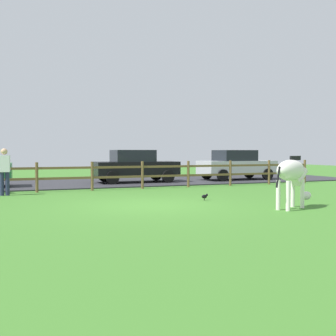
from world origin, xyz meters
TOP-DOWN VIEW (x-y plane):
  - ground_plane at (0.00, 0.00)m, footprint 60.00×60.00m
  - parking_asphalt at (0.00, 9.30)m, footprint 28.00×7.40m
  - paddock_fence at (-0.64, 5.00)m, footprint 20.83×0.11m
  - zebra at (3.34, -2.05)m, footprint 1.81×1.05m
  - crow_on_grass at (2.01, 0.48)m, footprint 0.22×0.10m
  - parked_car_black at (2.00, 7.91)m, footprint 4.01×1.90m
  - parked_car_silver at (7.53, 7.74)m, footprint 4.03×1.94m
  - visitor_near_fence at (-3.83, 4.28)m, footprint 0.39×0.27m

SIDE VIEW (x-z plane):
  - ground_plane at x=0.00m, z-range 0.00..0.00m
  - parking_asphalt at x=0.00m, z-range 0.00..0.05m
  - crow_on_grass at x=2.01m, z-range 0.02..0.23m
  - paddock_fence at x=-0.64m, z-range 0.08..1.22m
  - parked_car_black at x=2.00m, z-range 0.06..1.62m
  - parked_car_silver at x=7.53m, z-range 0.06..1.62m
  - visitor_near_fence at x=-3.83m, z-range 0.09..1.73m
  - zebra at x=3.34m, z-range 0.22..1.63m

